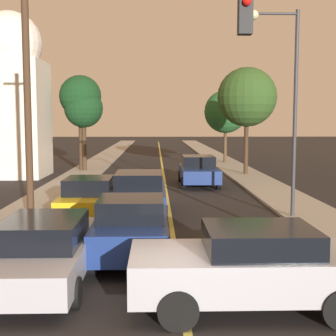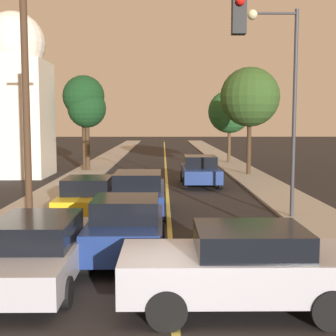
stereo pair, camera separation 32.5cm
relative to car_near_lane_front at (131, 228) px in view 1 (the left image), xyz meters
The scene contains 18 objects.
ground_plane 4.34m from the car_near_lane_front, 73.98° to the right, with size 200.00×200.00×0.00m, color black.
road_surface 31.95m from the car_near_lane_front, 87.89° to the left, with size 8.38×80.00×0.01m.
sidewalk_left 32.21m from the car_near_lane_front, 97.62° to the left, with size 2.50×80.00×0.12m.
sidewalk_right 32.60m from the car_near_lane_front, 78.29° to the left, with size 2.50×80.00×0.12m.
car_near_lane_front is the anchor object (origin of this frame).
car_near_lane_second 5.90m from the car_near_lane_front, 90.00° to the left, with size 2.11×5.14×1.68m.
car_outer_lane_front 2.47m from the car_near_lane_front, 138.36° to the right, with size 2.02×5.11×1.49m.
car_outer_lane_second 5.71m from the car_near_lane_front, 108.86° to the left, with size 2.04×4.37×1.54m.
car_far_oncoming 14.52m from the car_near_lane_front, 77.83° to the left, with size 2.12×4.85×1.66m.
car_crossing_right 4.09m from the car_near_lane_front, 52.77° to the right, with size 4.60×2.12×1.61m.
traffic_signal_mast 6.04m from the car_near_lane_front, 12.92° to the right, with size 5.66×0.42×6.80m.
streetlamp_right 8.32m from the car_near_lane_front, 43.19° to the left, with size 1.83×0.36×7.45m.
utility_pole_left 6.53m from the car_near_lane_front, 133.55° to the left, with size 1.60×0.24×8.90m.
tree_left_near 22.49m from the car_near_lane_front, 102.22° to the left, with size 2.96×2.96×6.72m.
tree_left_far 22.15m from the car_near_lane_front, 101.69° to the left, with size 2.73×2.73×5.76m.
tree_right_near 28.59m from the car_near_lane_front, 76.60° to the left, with size 3.62×3.62×6.09m.
tree_right_far 20.43m from the car_near_lane_front, 70.55° to the left, with size 3.89×3.89×7.01m.
domed_building_left 21.03m from the car_near_lane_front, 114.76° to the left, with size 4.18×4.18×10.56m.
Camera 1 is at (-0.54, -7.90, 3.63)m, focal length 50.00 mm.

